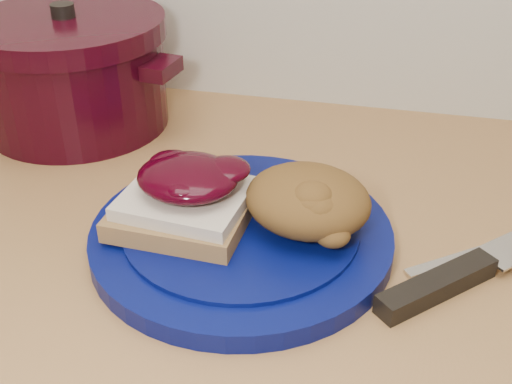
% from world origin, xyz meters
% --- Properties ---
extents(plate, '(0.34, 0.34, 0.02)m').
position_xyz_m(plate, '(0.01, 1.44, 0.91)').
color(plate, '#050C4C').
rests_on(plate, wood_countertop).
extents(sandwich, '(0.13, 0.11, 0.06)m').
position_xyz_m(sandwich, '(-0.04, 1.44, 0.95)').
color(sandwich, olive).
rests_on(sandwich, plate).
extents(stuffing_mound, '(0.13, 0.12, 0.06)m').
position_xyz_m(stuffing_mound, '(0.07, 1.45, 0.95)').
color(stuffing_mound, brown).
rests_on(stuffing_mound, plate).
extents(chef_knife, '(0.26, 0.26, 0.02)m').
position_xyz_m(chef_knife, '(0.23, 1.44, 0.91)').
color(chef_knife, black).
rests_on(chef_knife, wood_countertop).
extents(butter_knife, '(0.13, 0.10, 0.00)m').
position_xyz_m(butter_knife, '(0.23, 1.48, 0.90)').
color(butter_knife, silver).
rests_on(butter_knife, wood_countertop).
extents(dutch_oven, '(0.30, 0.28, 0.16)m').
position_xyz_m(dutch_oven, '(-0.27, 1.66, 0.97)').
color(dutch_oven, black).
rests_on(dutch_oven, wood_countertop).
extents(pepper_grinder, '(0.07, 0.07, 0.13)m').
position_xyz_m(pepper_grinder, '(-0.31, 1.70, 0.97)').
color(pepper_grinder, black).
rests_on(pepper_grinder, wood_countertop).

